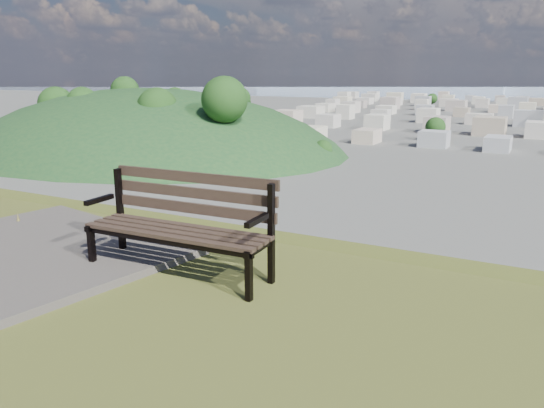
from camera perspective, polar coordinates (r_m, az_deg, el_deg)
The scene contains 4 objects.
park_bench at distance 5.32m, azimuth -9.61°, elevation -1.59°, with size 1.93×0.69×1.00m.
green_wooded_hill at distance 197.07m, azimuth -13.20°, elevation 5.79°, with size 168.97×135.18×84.49m.
city_trees at distance 322.38m, azimuth 23.01°, elevation 8.95°, with size 406.52×387.20×9.98m.
far_hills at distance 1405.69m, azimuth 25.96°, elevation 12.56°, with size 2050.00×340.00×60.00m.
Camera 1 is at (2.16, -1.35, 26.97)m, focal length 35.00 mm.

